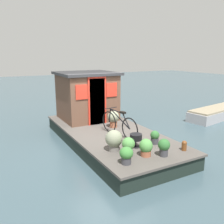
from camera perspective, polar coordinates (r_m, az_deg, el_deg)
The scene contains 14 objects.
ground_plane at distance 8.41m, azimuth -0.66°, elevation -7.59°, with size 60.00×60.00×0.00m, color #384C54.
houseboat_deck at distance 8.32m, azimuth -0.66°, elevation -6.03°, with size 5.99×2.64×0.48m.
houseboat_cabin at distance 9.69m, azimuth -5.93°, elevation 3.90°, with size 2.11×2.19×1.87m.
bicycle at distance 7.62m, azimuth 1.64°, elevation -2.88°, with size 1.71×0.50×0.85m.
potted_plant_sage at distance 8.56m, azimuth 0.32°, elevation -1.45°, with size 0.41×0.41×0.59m.
potted_plant_thyme at distance 6.23m, azimuth 3.88°, elevation -7.84°, with size 0.33×0.33×0.48m.
potted_plant_geranium at distance 7.13m, azimuth 10.06°, elevation -5.84°, with size 0.26×0.26×0.39m.
potted_plant_basil at distance 5.78m, azimuth 3.40°, elevation -10.02°, with size 0.33×0.33×0.42m.
potted_plant_ivy at distance 6.49m, azimuth 0.46°, elevation -6.57°, with size 0.46×0.46×0.58m.
potted_plant_fern at distance 6.26m, azimuth 8.01°, elevation -8.23°, with size 0.34×0.34×0.46m.
potted_plant_rosemary at distance 6.33m, azimuth 12.15°, elevation -7.97°, with size 0.31×0.31×0.46m.
charcoal_grill at distance 6.78m, azimuth 5.66°, elevation -6.03°, with size 0.34×0.34×0.38m.
mooring_bollard at distance 6.86m, azimuth 16.67°, elevation -7.51°, with size 0.14×0.14×0.27m.
dinghy_boat at distance 12.69m, azimuth 23.34°, elevation -0.24°, with size 1.56×3.49×0.53m.
Camera 1 is at (-6.94, 3.68, 3.01)m, focal length 38.75 mm.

